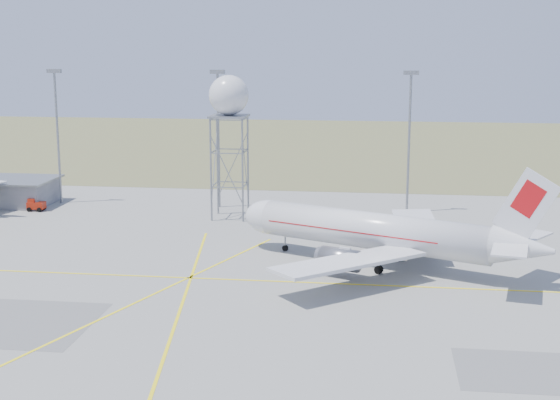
# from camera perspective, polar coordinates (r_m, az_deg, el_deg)

# --- Properties ---
(grass_strip) EXTENTS (400.00, 120.00, 0.03)m
(grass_strip) POSITION_cam_1_polar(r_m,az_deg,el_deg) (189.19, 3.10, 4.04)
(grass_strip) COLOR #5C6738
(grass_strip) RESTS_ON ground
(mast_a) EXTENTS (2.20, 0.50, 20.50)m
(mast_a) POSITION_cam_1_polar(r_m,az_deg,el_deg) (123.80, -15.99, 5.30)
(mast_a) COLOR gray
(mast_a) RESTS_ON ground
(mast_b) EXTENTS (2.20, 0.50, 20.50)m
(mast_b) POSITION_cam_1_polar(r_m,az_deg,el_deg) (116.24, -4.54, 5.33)
(mast_b) COLOR gray
(mast_b) RESTS_ON ground
(mast_c) EXTENTS (2.20, 0.50, 20.50)m
(mast_c) POSITION_cam_1_polar(r_m,az_deg,el_deg) (113.85, 9.44, 5.08)
(mast_c) COLOR gray
(mast_c) RESTS_ON ground
(airliner_main) EXTENTS (34.82, 32.50, 12.40)m
(airliner_main) POSITION_cam_1_polar(r_m,az_deg,el_deg) (86.88, 7.19, -2.37)
(airliner_main) COLOR silver
(airliner_main) RESTS_ON ground
(radar_tower) EXTENTS (5.54, 5.54, 20.05)m
(radar_tower) POSITION_cam_1_polar(r_m,az_deg,el_deg) (108.96, -3.72, 4.49)
(radar_tower) COLOR gray
(radar_tower) RESTS_ON ground
(baggage_tug) EXTENTS (2.43, 1.95, 1.88)m
(baggage_tug) POSITION_cam_1_polar(r_m,az_deg,el_deg) (120.42, -17.41, -0.43)
(baggage_tug) COLOR #A91F0C
(baggage_tug) RESTS_ON ground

